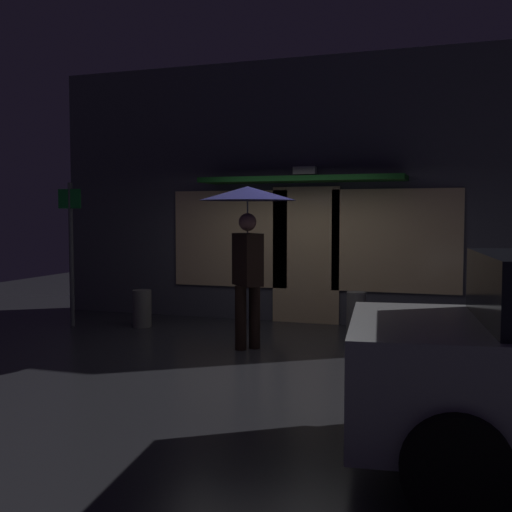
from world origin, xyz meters
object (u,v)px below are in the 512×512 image
person_with_umbrella (248,218)px  sidewalk_bollard (356,316)px  street_sign_post (71,245)px  sidewalk_bollard_2 (142,308)px

person_with_umbrella → sidewalk_bollard: (1.24, 1.04, -1.37)m
sidewalk_bollard → street_sign_post: bearing=-175.6°
person_with_umbrella → sidewalk_bollard_2: bearing=19.4°
street_sign_post → sidewalk_bollard_2: bearing=16.1°
sidewalk_bollard_2 → sidewalk_bollard: bearing=0.5°
sidewalk_bollard → sidewalk_bollard_2: sidewalk_bollard is taller
street_sign_post → sidewalk_bollard_2: street_sign_post is taller
person_with_umbrella → sidewalk_bollard_2: 2.73m
street_sign_post → sidewalk_bollard: size_ratio=3.32×
sidewalk_bollard → person_with_umbrella: bearing=-140.1°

